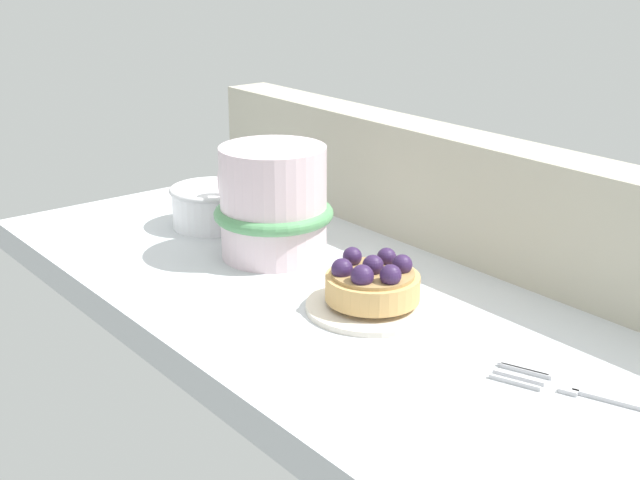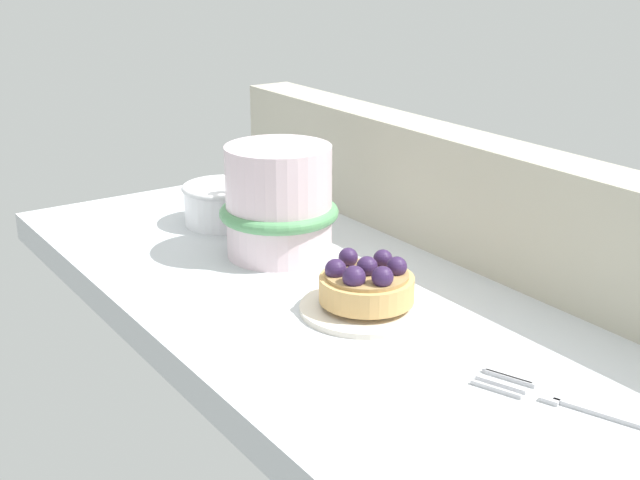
% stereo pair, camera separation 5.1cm
% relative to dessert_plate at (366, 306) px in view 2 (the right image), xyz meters
% --- Properties ---
extents(ground_plane, '(0.74, 0.33, 0.03)m').
position_rel_dessert_plate_xyz_m(ground_plane, '(-0.04, 0.01, -0.02)').
color(ground_plane, silver).
extents(window_rail_back, '(0.72, 0.05, 0.11)m').
position_rel_dessert_plate_xyz_m(window_rail_back, '(-0.04, 0.15, 0.05)').
color(window_rail_back, '#B2AD99').
rests_on(window_rail_back, ground_plane).
extents(dessert_plate, '(0.10, 0.10, 0.01)m').
position_rel_dessert_plate_xyz_m(dessert_plate, '(0.00, 0.00, 0.00)').
color(dessert_plate, silver).
rests_on(dessert_plate, ground_plane).
extents(raspberry_tart, '(0.07, 0.07, 0.04)m').
position_rel_dessert_plate_xyz_m(raspberry_tart, '(0.00, -0.00, 0.02)').
color(raspberry_tart, tan).
rests_on(raspberry_tart, dessert_plate).
extents(coffee_mug, '(0.14, 0.11, 0.10)m').
position_rel_dessert_plate_xyz_m(coffee_mug, '(-0.15, 0.01, 0.05)').
color(coffee_mug, silver).
rests_on(coffee_mug, ground_plane).
extents(dessert_fork, '(0.17, 0.07, 0.01)m').
position_rel_dessert_plate_xyz_m(dessert_fork, '(0.21, 0.03, -0.00)').
color(dessert_fork, '#B7B7BC').
rests_on(dessert_fork, ground_plane).
extents(sugar_bowl, '(0.08, 0.08, 0.04)m').
position_rel_dessert_plate_xyz_m(sugar_bowl, '(-0.25, 0.01, 0.02)').
color(sugar_bowl, white).
rests_on(sugar_bowl, ground_plane).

